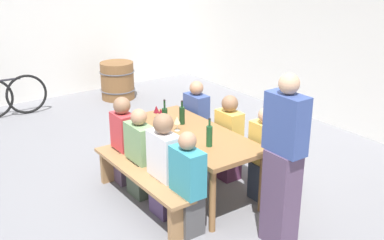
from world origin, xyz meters
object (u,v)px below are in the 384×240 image
bench_far (237,150)px  seated_guest_near_0 (124,142)px  seated_guest_far_2 (264,156)px  bench_near (140,179)px  wine_glass_0 (161,112)px  standing_host (283,165)px  wine_glass_2 (177,120)px  seated_guest_far_0 (196,123)px  wine_bottle_1 (182,115)px  wine_glass_1 (156,110)px  seated_guest_far_1 (229,139)px  tasting_table (192,139)px  seated_guest_near_3 (188,187)px  wine_barrel (117,81)px  seated_guest_near_1 (140,156)px  wine_bottle_2 (165,117)px  wine_bottle_0 (209,136)px  seated_guest_near_2 (164,167)px

bench_far → seated_guest_near_0: (-0.66, -1.26, 0.19)m
seated_guest_far_2 → bench_near: bearing=-26.9°
wine_glass_0 → standing_host: 1.89m
wine_glass_2 → seated_guest_far_0: (-0.54, 0.67, -0.34)m
wine_bottle_1 → wine_glass_0: size_ratio=1.79×
wine_glass_1 → seated_guest_near_0: size_ratio=0.15×
seated_guest_far_1 → standing_host: size_ratio=0.63×
tasting_table → wine_glass_0: size_ratio=11.14×
seated_guest_near_3 → wine_barrel: 4.78m
bench_near → wine_glass_2: bearing=103.4°
wine_glass_0 → standing_host: size_ratio=0.10×
wine_bottle_1 → seated_guest_far_2: size_ratio=0.26×
seated_guest_near_1 → seated_guest_far_1: (0.26, 1.11, 0.03)m
seated_guest_near_0 → seated_guest_near_3: same height
wine_barrel → wine_bottle_2: bearing=-17.8°
tasting_table → wine_bottle_0: bearing=-10.8°
wine_bottle_2 → standing_host: bearing=8.9°
wine_bottle_0 → wine_bottle_2: size_ratio=0.91×
bench_far → wine_bottle_0: 1.04m
seated_guest_near_3 → wine_glass_1: bearing=71.1°
bench_near → wine_glass_1: (-0.63, 0.61, 0.52)m
wine_bottle_0 → seated_guest_far_1: size_ratio=0.29×
wine_glass_1 → seated_guest_far_2: 1.47m
wine_bottle_0 → wine_glass_2: size_ratio=1.81×
bench_near → standing_host: 1.65m
bench_far → wine_bottle_0: wine_bottle_0 is taller
bench_far → seated_guest_near_3: seated_guest_near_3 is taller
seated_guest_far_0 → seated_guest_near_2: bearing=40.5°
seated_guest_near_1 → seated_guest_far_0: size_ratio=0.96×
seated_guest_far_2 → wine_glass_1: bearing=-62.8°
bench_near → wine_bottle_1: (-0.29, 0.76, 0.51)m
wine_glass_2 → seated_guest_far_2: seated_guest_far_2 is taller
seated_guest_near_3 → seated_guest_near_0: bearing=90.0°
wine_glass_0 → standing_host: standing_host is taller
seated_guest_near_1 → seated_guest_near_2: 0.52m
wine_bottle_1 → wine_bottle_0: bearing=-11.0°
seated_guest_near_2 → seated_guest_far_0: size_ratio=1.04×
wine_glass_1 → seated_guest_near_1: bearing=-50.4°
wine_barrel → seated_guest_far_2: bearing=-5.1°
seated_guest_far_1 → tasting_table: bearing=-0.9°
seated_guest_far_2 → wine_barrel: size_ratio=1.58×
wine_bottle_2 → seated_guest_near_2: (0.58, -0.38, -0.32)m
seated_guest_near_3 → seated_guest_far_0: seated_guest_far_0 is taller
bench_near → wine_bottle_2: 0.81m
wine_glass_1 → wine_barrel: size_ratio=0.24×
wine_glass_1 → seated_guest_near_0: (-0.03, -0.46, -0.33)m
seated_guest_near_1 → seated_guest_far_1: size_ratio=0.97×
standing_host → seated_guest_near_0: bearing=17.5°
seated_guest_near_2 → wine_bottle_0: bearing=-20.3°
wine_barrel → tasting_table: bearing=-14.0°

